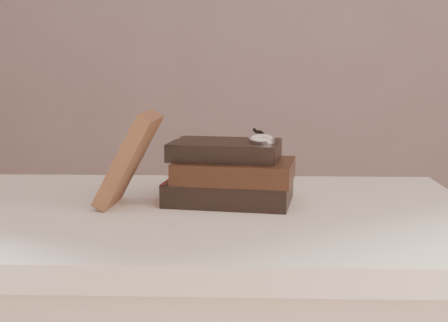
{
  "coord_description": "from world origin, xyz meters",
  "views": [
    {
      "loc": [
        0.09,
        -0.68,
        1.01
      ],
      "look_at": [
        0.06,
        0.4,
        0.82
      ],
      "focal_mm": 48.88,
      "sensor_mm": 36.0,
      "label": 1
    }
  ],
  "objects": [
    {
      "name": "journal",
      "position": [
        -0.11,
        0.36,
        0.83
      ],
      "size": [
        0.11,
        0.12,
        0.17
      ],
      "primitive_type": "cube",
      "rotation": [
        0.0,
        0.5,
        -0.08
      ],
      "color": "#4A2C1C",
      "rests_on": "table"
    },
    {
      "name": "table",
      "position": [
        0.0,
        0.35,
        0.66
      ],
      "size": [
        1.0,
        0.6,
        0.75
      ],
      "color": "silver",
      "rests_on": "ground"
    },
    {
      "name": "pocket_watch",
      "position": [
        0.12,
        0.39,
        0.87
      ],
      "size": [
        0.05,
        0.15,
        0.02
      ],
      "color": "silver",
      "rests_on": "book_stack"
    },
    {
      "name": "book_stack",
      "position": [
        0.07,
        0.4,
        0.8
      ],
      "size": [
        0.24,
        0.19,
        0.11
      ],
      "color": "black",
      "rests_on": "table"
    },
    {
      "name": "eyeglasses",
      "position": [
        0.0,
        0.49,
        0.81
      ],
      "size": [
        0.11,
        0.12,
        0.04
      ],
      "color": "silver",
      "rests_on": "book_stack"
    }
  ]
}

